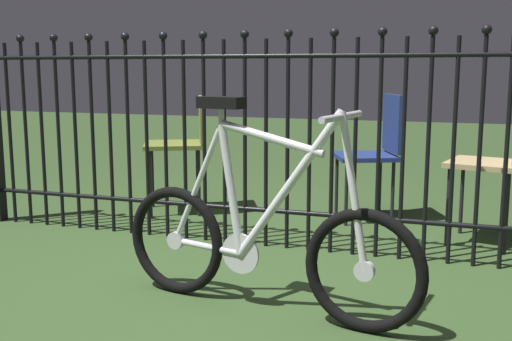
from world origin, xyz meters
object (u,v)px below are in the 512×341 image
Objects in this scene: chair_olive at (185,139)px; chair_navy at (377,145)px; chair_tan at (499,156)px; bicycle at (262,240)px.

chair_olive is 0.97× the size of chair_navy.
chair_navy reaches higher than chair_olive.
chair_navy is at bearing 152.03° from chair_tan.
chair_tan is 0.86m from chair_navy.
chair_navy is (1.35, 0.20, -0.02)m from chair_olive.
bicycle is 1.67× the size of chair_olive.
chair_navy is at bearing 83.00° from bicycle.
chair_tan is 0.98× the size of chair_navy.
chair_tan reaches higher than chair_olive.
chair_navy is at bearing 8.26° from chair_olive.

